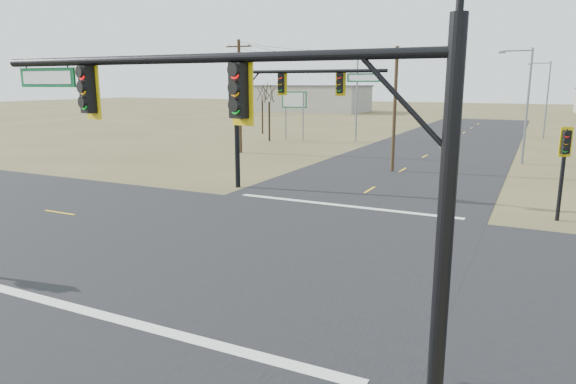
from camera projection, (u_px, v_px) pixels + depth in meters
The scene contains 17 objects.
ground at pixel (277, 247), 19.94m from camera, with size 320.00×320.00×0.00m, color brown.
road_ew at pixel (277, 247), 19.94m from camera, with size 160.00×14.00×0.02m, color black.
road_ns at pixel (277, 246), 19.94m from camera, with size 14.00×160.00×0.02m, color black.
stop_bar_near at pixel (145, 326), 13.35m from camera, with size 12.00×0.40×0.01m, color silver.
stop_bar_far at pixel (344, 206), 26.52m from camera, with size 12.00×0.40×0.01m, color silver.
mast_arm_near at pixel (256, 131), 9.90m from camera, with size 10.59×0.52×7.31m.
mast_arm_far at pixel (280, 99), 29.04m from camera, with size 9.21×0.58×7.46m.
pedestal_signal_ne at pixel (565, 152), 22.98m from camera, with size 0.67×0.59×4.36m.
utility_pole_near at pixel (395, 107), 36.07m from camera, with size 2.13×0.37×8.74m.
utility_pole_far at pixel (240, 95), 45.90m from camera, with size 2.44×0.36×9.99m.
highway_sign at pixel (294, 105), 56.57m from camera, with size 2.84×0.45×5.34m.
streetlight_a at pixel (525, 100), 39.42m from camera, with size 2.46×0.25×8.86m.
streetlight_b at pixel (546, 96), 58.03m from camera, with size 2.41×0.29×8.65m.
streetlight_c at pixel (359, 93), 55.16m from camera, with size 2.57×0.30×9.21m.
bare_tree_a at pixel (269, 93), 55.29m from camera, with size 3.32×3.32×6.62m.
bare_tree_b at pixel (262, 92), 63.51m from camera, with size 3.18×3.18×6.39m.
warehouse_left at pixel (303, 99), 115.63m from camera, with size 28.00×14.00×5.50m, color gray.
Camera 1 is at (8.79, -16.92, 6.23)m, focal length 32.00 mm.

